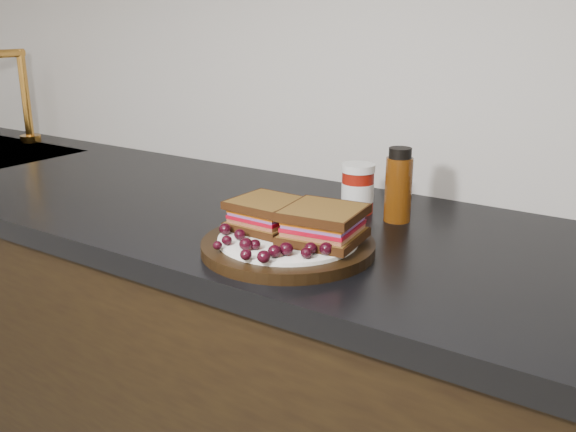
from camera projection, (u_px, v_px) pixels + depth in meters
name	position (u px, v px, depth m)	size (l,w,h in m)	color
base_cabinets	(279.00, 430.00, 1.35)	(3.96, 0.58, 0.86)	black
countertop	(278.00, 228.00, 1.21)	(3.98, 0.60, 0.04)	black
faucet	(25.00, 95.00, 1.89)	(0.06, 0.22, 0.28)	#C88732
plate	(288.00, 246.00, 1.03)	(0.28, 0.28, 0.02)	black
sandwich_left	(267.00, 214.00, 1.07)	(0.11, 0.11, 0.05)	brown
sandwich_right	(323.00, 224.00, 1.01)	(0.12, 0.12, 0.05)	brown
grape_0	(225.00, 229.00, 1.04)	(0.02, 0.02, 0.02)	black
grape_1	(240.00, 235.00, 1.01)	(0.02, 0.02, 0.02)	black
grape_2	(227.00, 240.00, 0.99)	(0.02, 0.02, 0.02)	black
grape_3	(218.00, 245.00, 0.97)	(0.01, 0.01, 0.01)	black
grape_4	(246.00, 244.00, 0.97)	(0.02, 0.02, 0.02)	black
grape_5	(255.00, 244.00, 0.97)	(0.02, 0.02, 0.02)	black
grape_6	(246.00, 255.00, 0.93)	(0.02, 0.02, 0.02)	black
grape_7	(264.00, 257.00, 0.92)	(0.02, 0.02, 0.02)	black
grape_8	(274.00, 251.00, 0.94)	(0.02, 0.02, 0.02)	black
grape_9	(286.00, 249.00, 0.95)	(0.02, 0.02, 0.02)	black
grape_10	(307.00, 253.00, 0.94)	(0.02, 0.02, 0.02)	black
grape_11	(311.00, 248.00, 0.95)	(0.02, 0.02, 0.02)	black
grape_12	(326.00, 249.00, 0.95)	(0.02, 0.02, 0.02)	black
grape_13	(344.00, 240.00, 0.99)	(0.02, 0.02, 0.02)	black
grape_14	(336.00, 236.00, 1.01)	(0.02, 0.02, 0.01)	black
grape_15	(321.00, 232.00, 1.02)	(0.02, 0.02, 0.02)	black
grape_16	(281.00, 219.00, 1.09)	(0.02, 0.02, 0.02)	black
grape_17	(273.00, 221.00, 1.08)	(0.02, 0.02, 0.02)	black
grape_18	(255.00, 219.00, 1.09)	(0.02, 0.02, 0.02)	black
grape_19	(263.00, 219.00, 1.09)	(0.02, 0.02, 0.02)	black
grape_20	(254.00, 228.00, 1.05)	(0.02, 0.02, 0.02)	black
grape_21	(252.00, 229.00, 1.05)	(0.02, 0.02, 0.01)	black
grape_22	(273.00, 223.00, 1.07)	(0.01, 0.01, 0.01)	black
grape_23	(264.00, 220.00, 1.09)	(0.02, 0.02, 0.02)	black
grape_24	(255.00, 223.00, 1.07)	(0.02, 0.02, 0.02)	black
condiment_jar	(358.00, 188.00, 1.23)	(0.06, 0.06, 0.10)	maroon
oil_bottle	(399.00, 185.00, 1.17)	(0.05, 0.05, 0.14)	#4C2507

